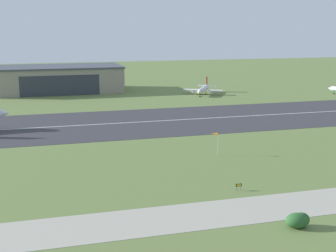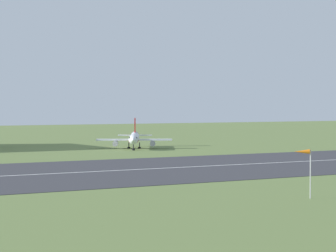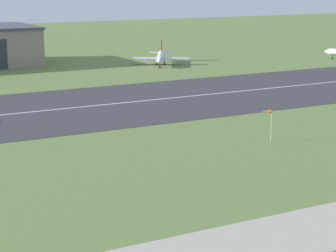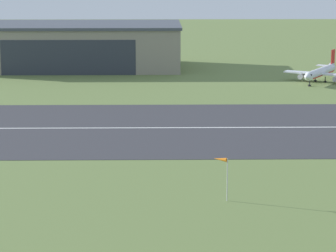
# 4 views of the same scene
# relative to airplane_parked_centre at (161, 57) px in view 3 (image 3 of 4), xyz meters

# --- Properties ---
(ground_plane) EXTENTS (737.95, 737.95, 0.00)m
(ground_plane) POSITION_rel_airplane_parked_centre_xyz_m (-26.30, -119.53, -2.81)
(ground_plane) COLOR olive
(runway_strip) EXTENTS (497.95, 54.41, 0.06)m
(runway_strip) POSITION_rel_airplane_parked_centre_xyz_m (-26.30, -63.68, -2.78)
(runway_strip) COLOR #333338
(runway_strip) RESTS_ON ground_plane
(runway_centreline) EXTENTS (448.15, 0.70, 0.01)m
(runway_centreline) POSITION_rel_airplane_parked_centre_xyz_m (-26.30, -63.68, -2.74)
(runway_centreline) COLOR silver
(runway_centreline) RESTS_ON runway_strip
(airplane_parked_centre) EXTENTS (20.91, 24.98, 8.35)m
(airplane_parked_centre) POSITION_rel_airplane_parked_centre_xyz_m (0.00, 0.00, 0.00)
(airplane_parked_centre) COLOR silver
(airplane_parked_centre) RESTS_ON ground_plane
(windsock_pole) EXTENTS (2.15, 1.46, 6.44)m
(windsock_pole) POSITION_rel_airplane_parked_centre_xyz_m (-38.40, -114.88, 2.90)
(windsock_pole) COLOR #B7B7BC
(windsock_pole) RESTS_ON ground_plane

